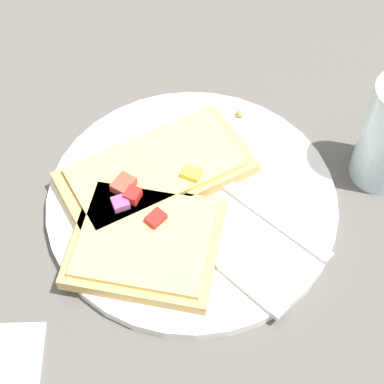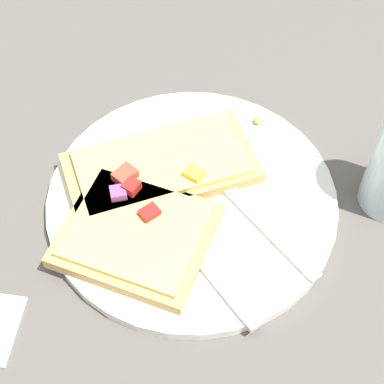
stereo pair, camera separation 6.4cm
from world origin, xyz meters
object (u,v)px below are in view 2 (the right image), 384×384
Objects in this scene: knife at (202,259)px; pizza_slice_corner at (136,234)px; fork at (231,192)px; plate at (192,201)px; pizza_slice_main at (161,167)px.

pizza_slice_corner is at bearing 34.14° from knife.
pizza_slice_corner is (0.08, 0.07, 0.01)m from fork.
knife is (-0.02, 0.07, 0.01)m from plate.
fork is 0.08m from knife.
knife reaches higher than fork.
pizza_slice_corner reaches higher than fork.
knife is 0.98× the size of pizza_slice_corner.
plate is 1.69× the size of fork.
pizza_slice_main is (0.04, -0.03, 0.02)m from plate.
fork is 1.09× the size of pizza_slice_corner.
plate is at bearing -27.75° from knife.
knife is at bearing 121.39° from fork.
pizza_slice_main is at bearing -13.43° from knife.
plate is 1.37× the size of pizza_slice_main.
plate is 1.83× the size of pizza_slice_corner.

